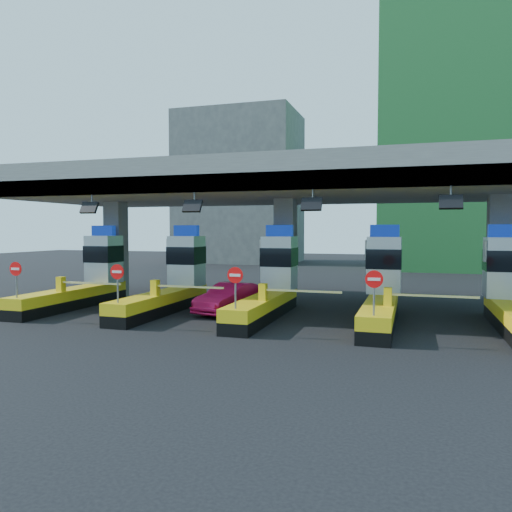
% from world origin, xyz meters
% --- Properties ---
extents(ground, '(120.00, 120.00, 0.00)m').
position_xyz_m(ground, '(0.00, 0.00, 0.00)').
color(ground, black).
rests_on(ground, ground).
extents(toll_canopy, '(28.00, 12.09, 7.00)m').
position_xyz_m(toll_canopy, '(0.00, 2.87, 6.13)').
color(toll_canopy, slate).
rests_on(toll_canopy, ground).
extents(toll_lane_far_left, '(4.43, 8.00, 4.16)m').
position_xyz_m(toll_lane_far_left, '(-10.00, 0.28, 1.40)').
color(toll_lane_far_left, black).
rests_on(toll_lane_far_left, ground).
extents(toll_lane_left, '(4.43, 8.00, 4.16)m').
position_xyz_m(toll_lane_left, '(-5.00, 0.28, 1.40)').
color(toll_lane_left, black).
rests_on(toll_lane_left, ground).
extents(toll_lane_center, '(4.43, 8.00, 4.16)m').
position_xyz_m(toll_lane_center, '(0.00, 0.28, 1.40)').
color(toll_lane_center, black).
rests_on(toll_lane_center, ground).
extents(toll_lane_right, '(4.43, 8.00, 4.16)m').
position_xyz_m(toll_lane_right, '(5.00, 0.28, 1.40)').
color(toll_lane_right, black).
rests_on(toll_lane_right, ground).
extents(toll_lane_far_right, '(4.43, 8.00, 4.16)m').
position_xyz_m(toll_lane_far_right, '(10.00, 0.28, 1.40)').
color(toll_lane_far_right, black).
rests_on(toll_lane_far_right, ground).
extents(bg_building_scaffold, '(18.00, 12.00, 28.00)m').
position_xyz_m(bg_building_scaffold, '(12.00, 32.00, 14.00)').
color(bg_building_scaffold, '#1E5926').
rests_on(bg_building_scaffold, ground).
extents(bg_building_concrete, '(14.00, 10.00, 18.00)m').
position_xyz_m(bg_building_concrete, '(-14.00, 36.00, 9.00)').
color(bg_building_concrete, '#4C4C49').
rests_on(bg_building_concrete, ground).
extents(red_car, '(2.41, 4.49, 1.41)m').
position_xyz_m(red_car, '(-1.95, 0.07, 0.70)').
color(red_car, '#C50F43').
rests_on(red_car, ground).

